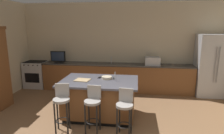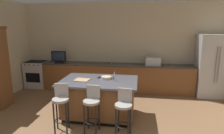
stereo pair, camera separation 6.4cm
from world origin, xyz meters
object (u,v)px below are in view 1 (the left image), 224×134
refrigerator (212,66)px  bar_stool_left (62,104)px  kitchen_island (100,98)px  cutting_board (82,80)px  range_oven (36,74)px  bar_stool_center (93,105)px  tv_remote (114,78)px  tv_monitor (58,57)px  bar_stool_right (125,109)px  cell_phone (100,77)px  microwave (153,61)px  fruit_bowl (107,78)px

refrigerator → bar_stool_left: (-3.84, -2.70, -0.36)m
kitchen_island → cutting_board: size_ratio=5.34×
range_oven → bar_stool_center: size_ratio=0.96×
tv_remote → cutting_board: tv_remote is taller
refrigerator → tv_monitor: bearing=179.9°
range_oven → bar_stool_right: 4.37m
bar_stool_left → cell_phone: 1.22m
cell_phone → tv_remote: bearing=8.6°
bar_stool_right → cutting_board: (-1.06, 0.71, 0.35)m
kitchen_island → bar_stool_left: (-0.64, -0.78, 0.15)m
refrigerator → microwave: (-1.82, 0.06, 0.09)m
range_oven → cell_phone: range_oven is taller
bar_stool_left → cutting_board: bar_stool_left is taller
range_oven → fruit_bowl: (2.88, -1.83, 0.48)m
bar_stool_center → tv_remote: bar_stool_center is taller
tv_monitor → bar_stool_left: (1.20, -2.71, -0.50)m
bar_stool_center → tv_remote: bearing=74.3°
tv_monitor → fruit_bowl: tv_monitor is taller
refrigerator → bar_stool_center: (-3.20, -2.63, -0.38)m
refrigerator → tv_remote: 3.34m
bar_stool_center → bar_stool_right: (0.66, -0.06, -0.01)m
refrigerator → tv_remote: size_ratio=11.43×
tv_remote → cutting_board: bearing=-164.9°
bar_stool_left → cutting_board: bearing=60.3°
refrigerator → cell_phone: refrigerator is taller
refrigerator → cutting_board: refrigerator is taller
range_oven → bar_stool_right: bar_stool_right is taller
refrigerator → cutting_board: size_ratio=5.71×
kitchen_island → tv_monitor: (-1.84, 1.92, 0.65)m
microwave → tv_monitor: size_ratio=0.93×
tv_monitor → cell_phone: bearing=-43.2°
microwave → bar_stool_center: (-1.38, -2.69, -0.47)m
tv_monitor → bar_stool_right: 3.72m
fruit_bowl → bar_stool_left: bearing=-130.4°
microwave → bar_stool_center: bearing=-117.1°
bar_stool_center → microwave: bearing=66.5°
kitchen_island → bar_stool_left: bar_stool_left is taller
range_oven → cell_phone: (2.69, -1.74, 0.45)m
bar_stool_right → cell_phone: size_ratio=6.46×
refrigerator → cell_phone: size_ratio=12.96×
refrigerator → tv_monitor: 5.05m
range_oven → fruit_bowl: size_ratio=3.76×
kitchen_island → tv_monitor: tv_monitor is taller
kitchen_island → bar_stool_left: 1.02m
refrigerator → range_oven: 5.95m
kitchen_island → microwave: 2.48m
microwave → cell_phone: microwave is taller
fruit_bowl → bar_stool_center: bearing=-100.0°
range_oven → tv_remote: size_ratio=5.59×
cutting_board → refrigerator: bearing=28.8°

